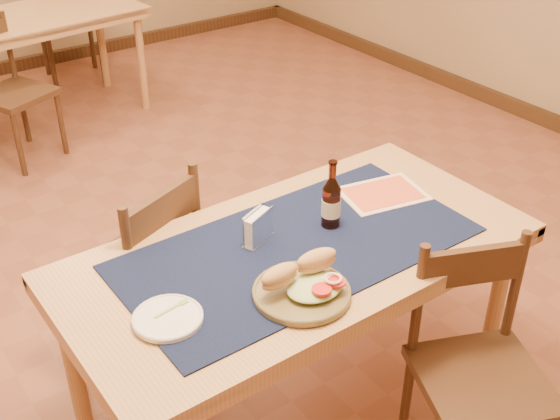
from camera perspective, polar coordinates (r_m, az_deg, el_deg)
room at (r=2.70m, az=-9.11°, el=16.50°), size 6.04×7.04×2.84m
main_table at (r=2.40m, az=1.40°, el=-4.72°), size 1.60×0.80×0.75m
placemat at (r=2.35m, az=1.43°, el=-3.05°), size 1.20×0.60×0.01m
baseboard at (r=3.32m, az=-7.15°, el=-6.57°), size 6.00×7.00×0.10m
back_table at (r=5.09m, az=-19.69°, el=13.77°), size 1.53×0.87×0.75m
chair_main_far at (r=2.76m, az=-11.27°, el=-4.97°), size 0.54×0.54×0.91m
chair_main_near at (r=2.43m, az=15.76°, el=-12.25°), size 0.53×0.53×0.87m
chair_back_near at (r=4.67m, az=-21.17°, el=9.10°), size 0.53×0.53×0.87m
chair_back_far at (r=5.82m, az=-16.84°, el=14.64°), size 0.52×0.52×0.96m
sandwich_plate at (r=2.13m, az=1.96°, el=-6.15°), size 0.30×0.30×0.12m
side_plate at (r=2.07m, az=-9.11°, el=-8.62°), size 0.21×0.21×0.02m
fork at (r=2.10m, az=-8.64°, el=-7.82°), size 0.12×0.03×0.00m
beer_bottle at (r=2.42m, az=4.18°, el=0.64°), size 0.07×0.07×0.25m
napkin_holder at (r=2.35m, az=-1.80°, el=-1.43°), size 0.14×0.09×0.11m
menu_card at (r=2.67m, az=8.34°, el=1.33°), size 0.35×0.28×0.01m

